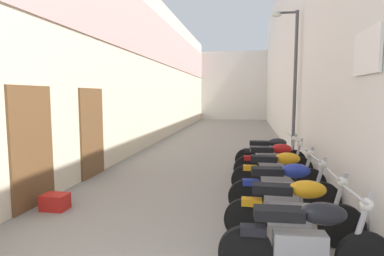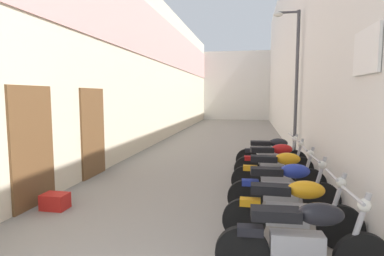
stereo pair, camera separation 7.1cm
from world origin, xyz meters
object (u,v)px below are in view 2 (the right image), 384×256
at_px(motorcycle_second, 292,209).
at_px(motorcycle_third, 284,187).
at_px(motorcycle_fourth, 278,172).
at_px(motorcycle_fifth, 274,161).
at_px(street_lamp, 294,74).
at_px(plastic_crate, 55,201).
at_px(motorcycle_nearest, 303,239).
at_px(motorcycle_sixth, 271,153).

xyz_separation_m(motorcycle_second, motorcycle_third, (-0.00, 1.02, 0.00)).
distance_m(motorcycle_second, motorcycle_fourth, 2.06).
height_order(motorcycle_fifth, street_lamp, street_lamp).
height_order(motorcycle_second, plastic_crate, motorcycle_second).
height_order(motorcycle_nearest, motorcycle_fifth, same).
xyz_separation_m(motorcycle_fifth, motorcycle_sixth, (0.00, 0.98, 0.00)).
bearing_deg(plastic_crate, motorcycle_fifth, 32.50).
distance_m(motorcycle_nearest, motorcycle_fifth, 4.03).
relative_size(motorcycle_sixth, street_lamp, 0.41).
xyz_separation_m(motorcycle_second, motorcycle_fifth, (-0.00, 3.15, 0.00)).
xyz_separation_m(motorcycle_third, street_lamp, (0.70, 4.68, 2.16)).
relative_size(motorcycle_second, motorcycle_third, 1.00).
distance_m(motorcycle_nearest, street_lamp, 6.96).
distance_m(motorcycle_third, motorcycle_sixth, 3.11).
distance_m(motorcycle_third, motorcycle_fifth, 2.13).
xyz_separation_m(motorcycle_nearest, motorcycle_fifth, (-0.00, 4.03, 0.00)).
bearing_deg(street_lamp, motorcycle_sixth, -113.98).
height_order(motorcycle_second, motorcycle_fourth, same).
height_order(motorcycle_fourth, street_lamp, street_lamp).
relative_size(motorcycle_second, plastic_crate, 4.21).
xyz_separation_m(motorcycle_fifth, street_lamp, (0.70, 2.55, 2.16)).
bearing_deg(plastic_crate, motorcycle_nearest, -20.63).
relative_size(motorcycle_fourth, plastic_crate, 4.21).
bearing_deg(motorcycle_second, street_lamp, 83.02).
bearing_deg(plastic_crate, motorcycle_fourth, 19.89).
relative_size(motorcycle_nearest, motorcycle_fifth, 1.00).
xyz_separation_m(motorcycle_nearest, street_lamp, (0.70, 6.58, 2.16)).
height_order(motorcycle_sixth, plastic_crate, motorcycle_sixth).
bearing_deg(motorcycle_sixth, street_lamp, 66.02).
height_order(motorcycle_fifth, motorcycle_sixth, same).
bearing_deg(motorcycle_third, plastic_crate, -174.20).
xyz_separation_m(motorcycle_sixth, plastic_crate, (-3.97, -3.51, -0.36)).
xyz_separation_m(motorcycle_nearest, plastic_crate, (-3.97, 1.50, -0.36)).
bearing_deg(motorcycle_third, motorcycle_sixth, 90.00).
relative_size(motorcycle_third, motorcycle_sixth, 1.00).
height_order(motorcycle_third, motorcycle_fifth, same).
bearing_deg(motorcycle_fifth, motorcycle_third, -90.00).
distance_m(motorcycle_fifth, street_lamp, 3.42).
bearing_deg(motorcycle_third, motorcycle_fourth, 90.00).
bearing_deg(motorcycle_nearest, motorcycle_sixth, 90.00).
relative_size(motorcycle_third, motorcycle_fourth, 1.00).
bearing_deg(motorcycle_fourth, motorcycle_third, -90.00).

